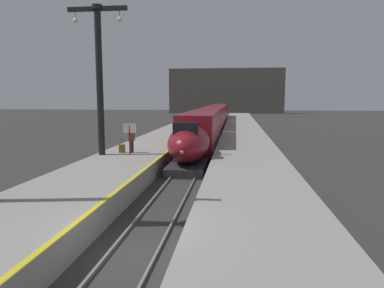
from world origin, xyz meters
name	(u,v)px	position (x,y,z in m)	size (l,w,h in m)	color
ground_plane	(132,256)	(0.00, 0.00, 0.00)	(260.00, 260.00, 0.00)	#33302D
platform_left	(164,141)	(-4.05, 24.75, 0.53)	(4.80, 110.00, 1.05)	gray
platform_right	(244,142)	(4.05, 24.75, 0.53)	(4.80, 110.00, 1.05)	gray
platform_left_safety_stripe	(186,136)	(-1.77, 24.75, 1.05)	(0.20, 107.80, 0.01)	yellow
rail_main_left	(199,143)	(-0.75, 27.50, 0.06)	(0.08, 110.00, 0.12)	slate
rail_main_right	(213,143)	(0.75, 27.50, 0.06)	(0.08, 110.00, 0.12)	slate
highspeed_train_main	(212,119)	(0.00, 37.92, 1.96)	(2.92, 56.51, 3.60)	maroon
station_column_mid	(99,67)	(-5.90, 12.71, 6.93)	(4.00, 0.68, 9.85)	black
passenger_near_edge	(132,139)	(-4.13, 13.83, 2.04)	(0.40, 0.48, 1.69)	#23232D
rolling_suitcase	(122,149)	(-4.79, 13.64, 1.35)	(0.40, 0.22, 0.98)	brown
departure_info_board	(130,132)	(-4.04, 13.11, 2.56)	(0.90, 0.10, 2.12)	maroon
terminus_back_wall	(226,91)	(0.00, 102.00, 7.00)	(36.00, 2.00, 14.00)	#4C4742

